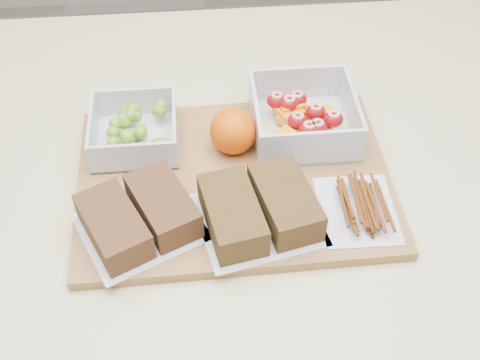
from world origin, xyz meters
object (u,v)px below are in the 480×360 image
at_px(grape_container, 136,130).
at_px(sandwich_bag_left, 139,217).
at_px(fruit_container, 303,119).
at_px(sandwich_bag_center, 259,209).
at_px(pretzel_bag, 358,204).
at_px(cutting_board, 234,180).
at_px(orange, 233,131).

bearing_deg(grape_container, sandwich_bag_left, -87.00).
xyz_separation_m(fruit_container, sandwich_bag_left, (-0.23, -0.16, -0.00)).
height_order(sandwich_bag_left, sandwich_bag_center, sandwich_bag_center).
bearing_deg(grape_container, pretzel_bag, -28.46).
distance_m(grape_container, pretzel_bag, 0.32).
height_order(cutting_board, grape_container, grape_container).
distance_m(fruit_container, sandwich_bag_left, 0.28).
xyz_separation_m(grape_container, pretzel_bag, (0.28, -0.15, -0.01)).
height_order(cutting_board, orange, orange).
height_order(cutting_board, sandwich_bag_center, sandwich_bag_center).
height_order(cutting_board, sandwich_bag_left, sandwich_bag_left).
xyz_separation_m(cutting_board, sandwich_bag_left, (-0.12, -0.08, 0.03)).
bearing_deg(sandwich_bag_center, sandwich_bag_left, 179.35).
bearing_deg(sandwich_bag_left, orange, 45.89).
bearing_deg(sandwich_bag_center, orange, 99.10).
xyz_separation_m(grape_container, fruit_container, (0.24, 0.00, 0.00)).
relative_size(sandwich_bag_left, sandwich_bag_center, 1.05).
relative_size(orange, sandwich_bag_left, 0.36).
relative_size(fruit_container, sandwich_bag_center, 0.83).
height_order(fruit_container, pretzel_bag, fruit_container).
bearing_deg(cutting_board, sandwich_bag_left, -149.15).
relative_size(grape_container, pretzel_bag, 0.99).
bearing_deg(pretzel_bag, sandwich_bag_center, -178.18).
relative_size(fruit_container, sandwich_bag_left, 0.79).
bearing_deg(orange, pretzel_bag, -40.89).
xyz_separation_m(orange, sandwich_bag_center, (0.02, -0.13, -0.01)).
distance_m(cutting_board, orange, 0.07).
relative_size(cutting_board, sandwich_bag_center, 2.43).
height_order(sandwich_bag_center, pretzel_bag, sandwich_bag_center).
relative_size(orange, pretzel_bag, 0.54).
distance_m(grape_container, fruit_container, 0.24).
xyz_separation_m(sandwich_bag_left, sandwich_bag_center, (0.15, -0.00, 0.00)).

